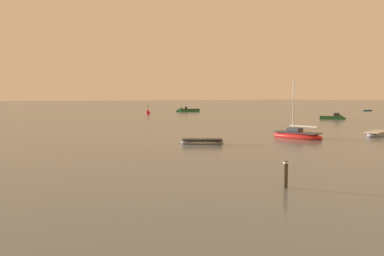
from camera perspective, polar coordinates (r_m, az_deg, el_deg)
The scene contains 8 objects.
rowboat_moored_3 at distance 44.23m, azimuth 24.54°, elevation -0.78°, with size 4.33×2.49×0.65m.
sailboat_moored_0 at distance 39.24m, azimuth 14.57°, elevation -1.02°, with size 2.40×5.42×5.87m.
rowboat_moored_4 at distance 33.32m, azimuth 1.45°, elevation -2.00°, with size 3.62×2.98×0.56m.
motorboat_moored_2 at distance 74.46m, azimuth 19.54°, elevation 1.37°, with size 3.62×4.47×1.65m.
motorboat_moored_3 at distance 105.51m, azimuth -0.94°, elevation 2.46°, with size 6.55×4.02×2.12m.
rowboat_moored_6 at distance 120.41m, azimuth 23.47°, elevation 2.26°, with size 3.07×1.86×0.46m.
channel_buoy at distance 91.71m, azimuth -6.23°, elevation 2.25°, with size 0.90×0.90×2.30m.
mooring_post_near at distance 17.73m, azimuth 13.06°, elevation -6.46°, with size 0.22×0.22×1.28m.
Camera 1 is at (-41.23, -10.84, 3.87)m, focal length 37.86 mm.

